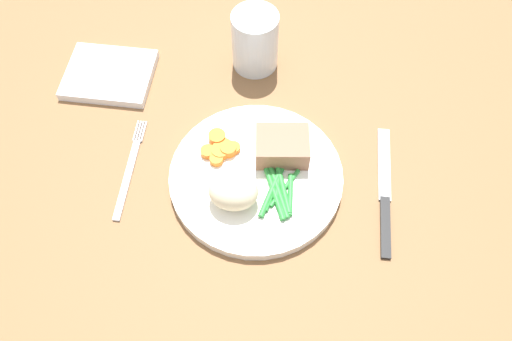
{
  "coord_description": "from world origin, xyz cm",
  "views": [
    {
      "loc": [
        6.49,
        -34.74,
        66.51
      ],
      "look_at": [
        2.52,
        1.93,
        4.6
      ],
      "focal_mm": 36.98,
      "sensor_mm": 36.0,
      "label": 1
    }
  ],
  "objects_px": {
    "water_glass": "(254,44)",
    "napkin": "(109,75)",
    "dinner_plate": "(256,177)",
    "fork": "(130,169)",
    "knife": "(385,193)",
    "meat_portion": "(282,146)"
  },
  "relations": [
    {
      "from": "water_glass",
      "to": "napkin",
      "type": "relative_size",
      "value": 0.73
    },
    {
      "from": "dinner_plate",
      "to": "water_glass",
      "type": "relative_size",
      "value": 2.47
    },
    {
      "from": "fork",
      "to": "knife",
      "type": "xyz_separation_m",
      "value": [
        0.36,
        -0.0,
        -0.0
      ]
    },
    {
      "from": "meat_portion",
      "to": "water_glass",
      "type": "xyz_separation_m",
      "value": [
        -0.06,
        0.18,
        0.01
      ]
    },
    {
      "from": "water_glass",
      "to": "knife",
      "type": "bearing_deg",
      "value": -47.05
    },
    {
      "from": "napkin",
      "to": "water_glass",
      "type": "bearing_deg",
      "value": 14.13
    },
    {
      "from": "meat_portion",
      "to": "knife",
      "type": "height_order",
      "value": "meat_portion"
    },
    {
      "from": "water_glass",
      "to": "napkin",
      "type": "height_order",
      "value": "water_glass"
    },
    {
      "from": "meat_portion",
      "to": "fork",
      "type": "distance_m",
      "value": 0.22
    },
    {
      "from": "fork",
      "to": "napkin",
      "type": "relative_size",
      "value": 1.23
    },
    {
      "from": "dinner_plate",
      "to": "fork",
      "type": "distance_m",
      "value": 0.18
    },
    {
      "from": "dinner_plate",
      "to": "napkin",
      "type": "height_order",
      "value": "dinner_plate"
    },
    {
      "from": "dinner_plate",
      "to": "knife",
      "type": "distance_m",
      "value": 0.18
    },
    {
      "from": "knife",
      "to": "water_glass",
      "type": "xyz_separation_m",
      "value": [
        -0.21,
        0.22,
        0.04
      ]
    },
    {
      "from": "dinner_plate",
      "to": "meat_portion",
      "type": "relative_size",
      "value": 3.29
    },
    {
      "from": "knife",
      "to": "dinner_plate",
      "type": "bearing_deg",
      "value": 177.47
    },
    {
      "from": "meat_portion",
      "to": "knife",
      "type": "bearing_deg",
      "value": -15.53
    },
    {
      "from": "water_glass",
      "to": "napkin",
      "type": "xyz_separation_m",
      "value": [
        -0.22,
        -0.06,
        -0.04
      ]
    },
    {
      "from": "meat_portion",
      "to": "napkin",
      "type": "distance_m",
      "value": 0.31
    },
    {
      "from": "knife",
      "to": "napkin",
      "type": "relative_size",
      "value": 1.52
    },
    {
      "from": "fork",
      "to": "knife",
      "type": "height_order",
      "value": "knife"
    },
    {
      "from": "knife",
      "to": "napkin",
      "type": "bearing_deg",
      "value": 157.46
    }
  ]
}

